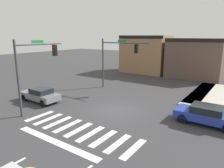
{
  "coord_description": "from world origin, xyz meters",
  "views": [
    {
      "loc": [
        9.18,
        -13.75,
        6.27
      ],
      "look_at": [
        -1.05,
        0.99,
        1.99
      ],
      "focal_mm": 32.8,
      "sensor_mm": 36.0,
      "label": 1
    }
  ],
  "objects_px": {
    "traffic_signal_southwest": "(35,63)",
    "car_gray": "(40,95)",
    "traffic_signal_northwest": "(117,55)",
    "car_blue": "(207,115)"
  },
  "relations": [
    {
      "from": "traffic_signal_southwest",
      "to": "car_gray",
      "type": "bearing_deg",
      "value": 50.67
    },
    {
      "from": "traffic_signal_northwest",
      "to": "car_blue",
      "type": "relative_size",
      "value": 1.41
    },
    {
      "from": "traffic_signal_southwest",
      "to": "traffic_signal_northwest",
      "type": "bearing_deg",
      "value": -9.5
    },
    {
      "from": "traffic_signal_southwest",
      "to": "car_gray",
      "type": "xyz_separation_m",
      "value": [
        -1.98,
        1.63,
        -3.43
      ]
    },
    {
      "from": "traffic_signal_northwest",
      "to": "car_blue",
      "type": "bearing_deg",
      "value": -22.74
    },
    {
      "from": "car_blue",
      "to": "car_gray",
      "type": "bearing_deg",
      "value": -165.91
    },
    {
      "from": "car_blue",
      "to": "traffic_signal_southwest",
      "type": "bearing_deg",
      "value": -157.02
    },
    {
      "from": "traffic_signal_southwest",
      "to": "traffic_signal_northwest",
      "type": "xyz_separation_m",
      "value": [
        1.62,
        9.67,
        0.01
      ]
    },
    {
      "from": "car_gray",
      "to": "car_blue",
      "type": "distance_m",
      "value": 14.7
    },
    {
      "from": "traffic_signal_northwest",
      "to": "car_blue",
      "type": "distance_m",
      "value": 12.04
    }
  ]
}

